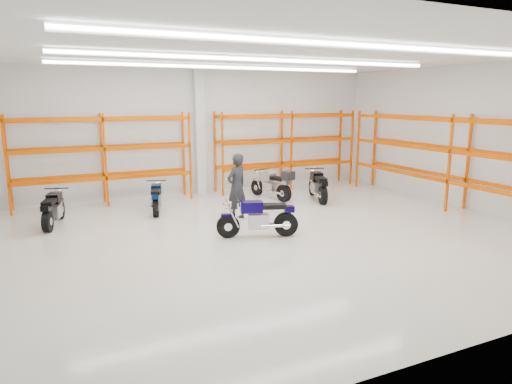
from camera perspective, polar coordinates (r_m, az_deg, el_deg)
name	(u,v)px	position (r m, az deg, el deg)	size (l,w,h in m)	color
ground	(272,235)	(11.80, 2.03, -5.41)	(14.00, 14.00, 0.00)	beige
room_shell	(273,106)	(11.31, 2.09, 10.73)	(14.02, 12.02, 4.51)	silver
motorcycle_main	(261,218)	(11.55, 0.64, -3.32)	(2.02, 0.93, 1.02)	black
motorcycle_back_a	(53,210)	(13.69, -24.06, -2.08)	(0.83, 1.94, 0.97)	black
motorcycle_back_b	(156,199)	(14.38, -12.35, -0.81)	(0.78, 1.83, 0.92)	black
motorcycle_back_c	(274,185)	(15.88, 2.21, 0.92)	(0.88, 2.06, 1.07)	black
motorcycle_back_d	(318,186)	(15.86, 7.77, 0.71)	(0.95, 2.05, 1.04)	black
standing_man	(237,187)	(13.15, -2.43, 0.66)	(0.70, 0.46, 1.92)	black
structural_column	(200,133)	(16.72, -7.08, 7.38)	(0.32, 0.32, 4.50)	white
pallet_racking_back_left	(103,151)	(15.71, -18.55, 4.90)	(5.67, 0.87, 3.00)	#F06300
pallet_racking_back_right	(286,143)	(17.80, 3.83, 6.19)	(5.67, 0.87, 3.00)	#F06300
pallet_racking_side	(460,153)	(15.45, 24.10, 4.50)	(0.87, 9.07, 3.00)	#F06300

